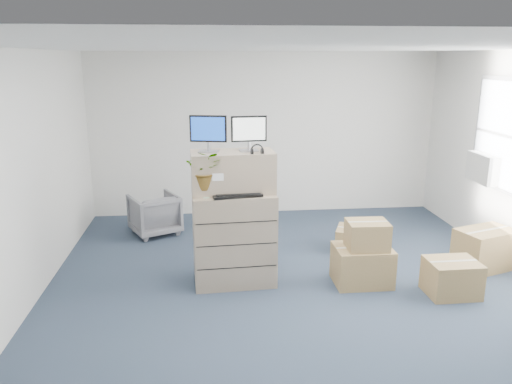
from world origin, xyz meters
TOP-DOWN VIEW (x-y plane):
  - ground at (0.00, 0.00)m, footprint 7.00×7.00m
  - wall_back at (0.00, 3.51)m, footprint 6.00×0.02m
  - ac_unit at (2.87, 1.40)m, footprint 0.24×0.60m
  - filing_cabinet_lower at (-0.71, 0.64)m, footprint 1.01×0.65m
  - filing_cabinet_upper at (-0.71, 0.69)m, footprint 1.00×0.54m
  - monitor_left at (-0.99, 0.69)m, footprint 0.43×0.21m
  - monitor_right at (-0.52, 0.70)m, footprint 0.42×0.18m
  - headphones at (-0.44, 0.53)m, footprint 0.15×0.02m
  - keyboard at (-0.68, 0.49)m, footprint 0.61×0.33m
  - mouse at (-0.40, 0.58)m, footprint 0.12×0.08m
  - water_bottle at (-0.61, 0.69)m, footprint 0.07×0.07m
  - phone_dock at (-0.80, 0.64)m, footprint 0.07×0.06m
  - external_drive at (-0.41, 0.74)m, footprint 0.24×0.18m
  - tissue_box at (-0.33, 0.74)m, footprint 0.27×0.17m
  - potted_plant at (-1.04, 0.52)m, footprint 0.50×0.53m
  - office_chair at (-1.86, 2.51)m, footprint 0.89×0.87m
  - cardboard_boxes at (1.59, 0.58)m, footprint 2.52×1.99m

SIDE VIEW (x-z plane):
  - ground at x=0.00m, z-range 0.00..0.00m
  - cardboard_boxes at x=1.59m, z-range -0.13..0.68m
  - office_chair at x=-1.86m, z-range 0.00..0.70m
  - filing_cabinet_lower at x=-0.71m, z-range 0.00..1.14m
  - keyboard at x=-0.68m, z-range 1.14..1.17m
  - mouse at x=-0.40m, z-range 1.14..1.18m
  - external_drive at x=-0.41m, z-range 1.14..1.21m
  - phone_dock at x=-0.80m, z-range 1.12..1.26m
  - ac_unit at x=2.87m, z-range 1.00..1.40m
  - tissue_box at x=-0.33m, z-range 1.21..1.31m
  - water_bottle at x=-0.61m, z-range 1.14..1.40m
  - filing_cabinet_upper at x=-0.71m, z-range 1.14..1.63m
  - potted_plant at x=-1.04m, z-range 1.17..1.61m
  - wall_back at x=0.00m, z-range 0.00..2.80m
  - headphones at x=-0.44m, z-range 1.60..1.75m
  - monitor_right at x=-0.52m, z-range 1.66..2.07m
  - monitor_left at x=-0.99m, z-range 1.66..2.09m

